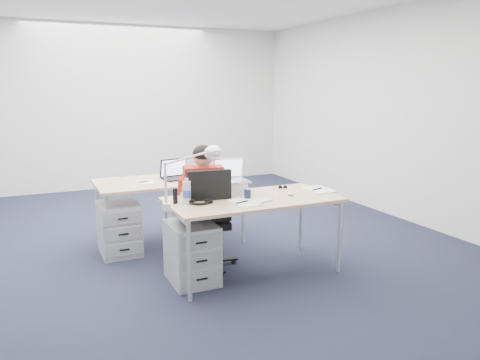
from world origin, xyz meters
The scene contains 24 objects.
floor centered at (0.00, 0.00, 0.00)m, with size 7.00×7.00×0.00m, color black.
room centered at (0.00, 0.00, 1.71)m, with size 6.02×7.02×2.80m.
desk_near centered at (0.35, -0.97, 0.68)m, with size 1.60×0.80×0.73m.
desk_far centered at (-0.12, 0.21, 0.68)m, with size 1.60×0.80×0.73m.
office_chair centered at (-0.02, -0.69, 0.29)m, with size 0.71×0.71×1.01m.
seated_person centered at (0.00, -0.52, 0.60)m, with size 0.44×0.70×1.20m.
drawer_pedestal_near centered at (-0.25, -0.94, 0.28)m, with size 0.40×0.50×0.55m, color #AFB1B4.
drawer_pedestal_far centered at (-0.72, 0.09, 0.28)m, with size 0.40×0.50×0.55m, color #AFB1B4.
silver_laptop centered at (0.25, -0.72, 0.90)m, with size 0.31×0.25×0.33m, color silver, non-canonical shape.
wireless_keyboard centered at (0.34, -1.13, 0.74)m, with size 0.27×0.11×0.01m, color white.
computer_mouse centered at (0.73, -1.03, 0.75)m, with size 0.06×0.09×0.03m, color white.
headphones centered at (-0.17, -0.95, 0.75)m, with size 0.25×0.19×0.04m, color black, non-canonical shape.
can_koozie centered at (0.29, -0.98, 0.78)m, with size 0.06×0.06×0.10m, color #152144.
water_bottle centered at (-0.28, -0.92, 0.85)m, with size 0.07×0.07×0.23m, color silver.
bear_figurine centered at (0.07, -0.68, 0.80)m, with size 0.07×0.06×0.14m, color #316B1C, non-canonical shape.
book_stack centered at (-0.12, -0.62, 0.78)m, with size 0.23×0.17×0.10m, color silver.
cordless_phone centered at (-0.37, -0.87, 0.80)m, with size 0.04×0.02×0.14m, color black.
papers_left centered at (0.19, -1.13, 0.74)m, with size 0.22×0.31×0.01m, color #E6D285.
papers_right centered at (1.10, -0.95, 0.74)m, with size 0.23×0.32×0.01m, color #E6D285.
sunglasses centered at (0.81, -0.72, 0.74)m, with size 0.09×0.04×0.02m, color black, non-canonical shape.
desk_lamp centered at (-0.34, -1.08, 1.01)m, with size 0.49×0.18×0.55m, color silver, non-canonical shape.
dark_laptop centered at (-0.02, 0.20, 0.85)m, with size 0.32×0.31×0.23m, color black, non-canonical shape.
far_cup centered at (0.42, 0.41, 0.78)m, with size 0.07×0.07×0.10m, color white.
far_papers centered at (-0.41, 0.16, 0.73)m, with size 0.18×0.26×0.01m, color white.
Camera 1 is at (-1.53, -4.79, 1.76)m, focal length 35.00 mm.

